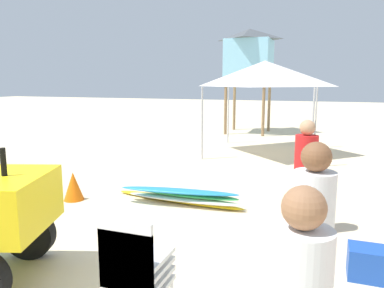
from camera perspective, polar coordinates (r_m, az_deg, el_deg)
The scene contains 9 objects.
ground at distance 4.78m, azimuth -26.36°, elevation -18.66°, with size 80.00×80.00×0.00m, color beige.
stacked_plastic_chairs at distance 3.29m, azimuth -9.01°, elevation -18.32°, with size 0.48×0.48×1.11m.
surfboard_pile at distance 6.69m, azimuth -1.63°, elevation -8.05°, with size 2.56×0.74×0.32m.
lifeguard_near_left at distance 3.11m, azimuth 18.00°, elevation -13.20°, with size 0.32×0.32×1.74m.
lifeguard_near_right at distance 5.53m, azimuth 17.08°, elevation -3.73°, with size 0.32×0.32×1.66m.
popup_canopy at distance 11.42m, azimuth 11.18°, elevation 10.59°, with size 3.01×3.01×2.79m.
lifeguard_tower at distance 16.00m, azimuth 8.82°, elevation 13.19°, with size 1.98×1.98×4.33m.
traffic_cone_near at distance 7.25m, azimuth -17.83°, elevation -6.20°, with size 0.37×0.37×0.53m, color orange.
cooler_box at distance 4.79m, azimuth 26.41°, elevation -16.24°, with size 0.57×0.35×0.36m, color blue.
Camera 1 is at (3.16, -2.84, 2.19)m, focal length 34.58 mm.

